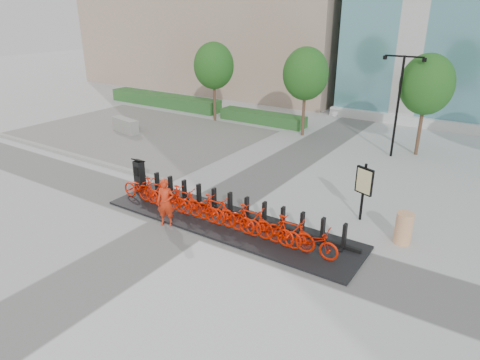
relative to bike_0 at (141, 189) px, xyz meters
The scene contains 27 objects.
ground 2.66m from the bike_0, ahead, with size 120.00×120.00×0.00m, color silver.
gravel_patch 10.24m from the bike_0, 136.39° to the left, with size 14.00×14.00×0.00m, color #645F57.
curb 7.67m from the bike_0, 165.24° to the left, with size 14.00×0.25×0.15m, color #9A9992.
hedge_a 17.71m from the bike_0, 130.07° to the left, with size 10.00×1.40×0.90m, color #2C5E26.
hedge_b 13.47m from the bike_0, 100.27° to the left, with size 6.00×1.20×0.70m, color #2C5E26.
tree_0 13.55m from the bike_0, 114.14° to the left, with size 2.60×2.60×5.10m.
tree_1 12.48m from the bike_0, 84.78° to the left, with size 2.60×2.60×5.10m.
tree_2 14.57m from the bike_0, 57.76° to the left, with size 2.60×2.60×5.10m.
streetlamp 13.13m from the bike_0, 59.15° to the left, with size 2.00×0.20×5.00m.
dock_pad 3.95m from the bike_0, ahead, with size 9.60×2.40×0.08m, color black.
dock_rail_posts 4.05m from the bike_0, 11.77° to the left, with size 8.02×0.50×0.85m, color black, non-canonical shape.
bike_0 is the anchor object (origin of this frame).
bike_1 0.72m from the bike_0, ahead, with size 0.49×1.74×1.05m, color red.
bike_2 1.44m from the bike_0, ahead, with size 0.63×1.80×0.94m, color red.
bike_3 2.16m from the bike_0, ahead, with size 0.49×1.74×1.05m, color red.
bike_4 2.88m from the bike_0, ahead, with size 0.63×1.80×0.94m, color red.
bike_5 3.60m from the bike_0, ahead, with size 0.49×1.74×1.05m, color red.
bike_6 4.32m from the bike_0, ahead, with size 0.63×1.80×0.94m, color red.
bike_7 5.04m from the bike_0, ahead, with size 0.49×1.74×1.05m, color red.
bike_8 5.76m from the bike_0, ahead, with size 0.63×1.80×0.94m, color red.
bike_9 6.48m from the bike_0, ahead, with size 0.49×1.74×1.05m, color red.
bike_10 7.20m from the bike_0, ahead, with size 0.63×1.80×0.94m, color red.
kiosk 0.89m from the bike_0, 138.01° to the left, with size 0.46×0.40×1.44m.
worker_red 2.32m from the bike_0, 22.39° to the right, with size 0.62×0.41×1.71m, color red.
construction_barrel 9.64m from the bike_0, 14.41° to the left, with size 0.55×0.55×1.06m, color orange.
jersey_barrier 10.61m from the bike_0, 140.88° to the left, with size 2.17×0.59×0.84m, color #B0B0B0.
map_sign 8.36m from the bike_0, 23.04° to the left, with size 0.68×0.35×2.13m.
Camera 1 is at (9.05, -10.63, 7.09)m, focal length 32.00 mm.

